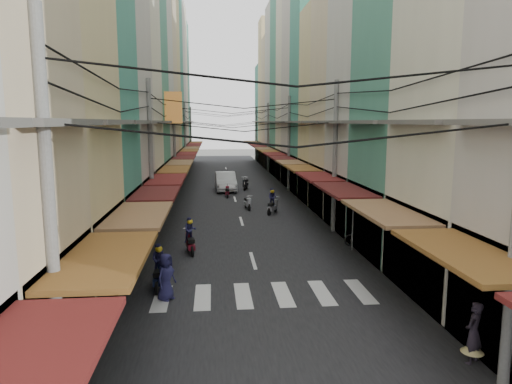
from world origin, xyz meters
TOP-DOWN VIEW (x-y plane):
  - ground at (0.00, 0.00)m, footprint 160.00×160.00m
  - road at (0.00, 20.00)m, footprint 10.00×80.00m
  - sidewalk_left at (-6.50, 20.00)m, footprint 3.00×80.00m
  - sidewalk_right at (6.50, 20.00)m, footprint 3.00×80.00m
  - crosswalk at (-0.00, -6.00)m, footprint 7.55×2.40m
  - building_row_left at (-7.92, 16.56)m, footprint 7.80×67.67m
  - building_row_right at (7.92, 16.45)m, footprint 7.80×68.98m
  - utility_poles at (0.00, 15.01)m, footprint 10.20×66.13m
  - white_car at (-0.58, 18.76)m, footprint 5.77×2.41m
  - bicycle at (5.50, -0.28)m, footprint 1.77×1.10m
  - moving_scooters at (-0.69, 6.02)m, footprint 6.33×25.95m
  - parked_scooters at (4.26, -4.18)m, footprint 13.24×13.08m
  - pedestrians at (-4.39, 2.54)m, footprint 12.89×25.28m
  - market_umbrella at (6.80, -6.37)m, footprint 2.31×2.31m
  - traffic_sign at (4.78, -0.79)m, footprint 0.10×0.63m

SIDE VIEW (x-z plane):
  - ground at x=0.00m, z-range 0.00..0.00m
  - white_car at x=-0.58m, z-range -1.01..1.01m
  - bicycle at x=5.50m, z-range -0.57..0.57m
  - road at x=0.00m, z-range 0.00..0.02m
  - crosswalk at x=0.00m, z-range 0.02..0.03m
  - sidewalk_left at x=-6.50m, z-range 0.00..0.06m
  - sidewalk_right at x=6.50m, z-range 0.00..0.06m
  - parked_scooters at x=4.26m, z-range -0.05..0.97m
  - moving_scooters at x=-0.69m, z-range -0.35..1.34m
  - pedestrians at x=-4.39m, z-range -0.07..2.13m
  - traffic_sign at x=4.78m, z-range 0.65..3.51m
  - market_umbrella at x=6.80m, z-range 0.93..3.37m
  - utility_poles at x=0.00m, z-range 2.49..10.69m
  - building_row_right at x=7.92m, z-range -1.89..20.71m
  - building_row_left at x=-7.92m, z-range -2.07..21.63m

